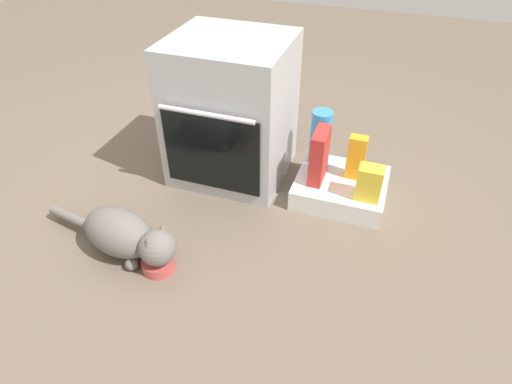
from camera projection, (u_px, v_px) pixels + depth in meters
The scene contains 9 objects.
ground at pixel (197, 218), 2.20m from camera, with size 8.00×8.00×0.00m, color #6B5B4C.
oven at pixel (231, 111), 2.30m from camera, with size 0.60×0.60×0.76m.
pantry_cabinet at pixel (340, 188), 2.30m from camera, with size 0.47×0.41×0.11m, color white.
food_bowl at pixel (158, 263), 1.91m from camera, with size 0.14×0.14×0.08m.
cat at pixel (126, 235), 1.92m from camera, with size 0.76×0.28×0.24m.
cereal_box at pixel (319, 156), 2.19m from camera, with size 0.07×0.18×0.28m, color #B72D28.
snack_bag at pixel (369, 183), 2.09m from camera, with size 0.12×0.09×0.18m, color yellow.
juice_carton at pixel (356, 157), 2.21m from camera, with size 0.09×0.06×0.24m, color orange.
water_bottle at pixel (320, 137), 2.31m from camera, with size 0.11×0.11×0.30m, color #388CD1.
Camera 1 is at (0.82, -1.45, 1.47)m, focal length 30.33 mm.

